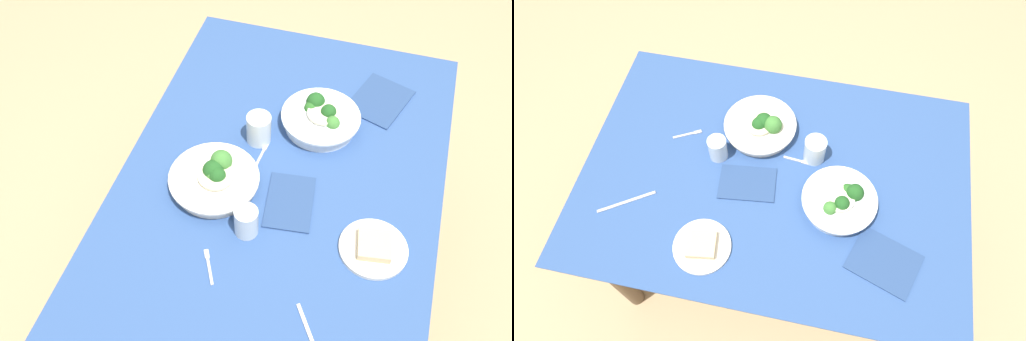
# 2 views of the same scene
# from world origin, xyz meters

# --- Properties ---
(ground_plane) EXTENTS (6.00, 6.00, 0.00)m
(ground_plane) POSITION_xyz_m (0.00, 0.00, 0.00)
(ground_plane) COLOR tan
(dining_table) EXTENTS (1.39, 0.98, 0.75)m
(dining_table) POSITION_xyz_m (0.00, 0.00, 0.64)
(dining_table) COLOR #2D4C84
(dining_table) RESTS_ON ground_plane
(broccoli_bowl_far) EXTENTS (0.26, 0.26, 0.09)m
(broccoli_bowl_far) POSITION_xyz_m (-0.24, 0.07, 0.78)
(broccoli_bowl_far) COLOR white
(broccoli_bowl_far) RESTS_ON dining_table
(broccoli_bowl_near) EXTENTS (0.27, 0.27, 0.10)m
(broccoli_bowl_near) POSITION_xyz_m (0.09, -0.19, 0.78)
(broccoli_bowl_near) COLOR silver
(broccoli_bowl_near) RESTS_ON dining_table
(bread_side_plate) EXTENTS (0.19, 0.19, 0.04)m
(bread_side_plate) POSITION_xyz_m (0.18, 0.31, 0.76)
(bread_side_plate) COLOR silver
(bread_side_plate) RESTS_ON dining_table
(water_glass_center) EXTENTS (0.07, 0.07, 0.10)m
(water_glass_center) POSITION_xyz_m (0.22, -0.05, 0.80)
(water_glass_center) COLOR silver
(water_glass_center) RESTS_ON dining_table
(water_glass_side) EXTENTS (0.08, 0.08, 0.10)m
(water_glass_side) POSITION_xyz_m (-0.13, -0.11, 0.80)
(water_glass_side) COLOR silver
(water_glass_side) RESTS_ON dining_table
(fork_by_far_bowl) EXTENTS (0.10, 0.02, 0.00)m
(fork_by_far_bowl) POSITION_xyz_m (-0.07, -0.08, 0.75)
(fork_by_far_bowl) COLOR #B7B7BC
(fork_by_far_bowl) RESTS_ON dining_table
(fork_by_near_bowl) EXTENTS (0.10, 0.06, 0.00)m
(fork_by_near_bowl) POSITION_xyz_m (0.36, -0.11, 0.75)
(fork_by_near_bowl) COLOR #B7B7BC
(fork_by_near_bowl) RESTS_ON dining_table
(table_knife_left) EXTENTS (0.18, 0.12, 0.00)m
(table_knife_left) POSITION_xyz_m (0.49, 0.21, 0.75)
(table_knife_left) COLOR #B7B7BC
(table_knife_left) RESTS_ON dining_table
(napkin_folded_upper) EXTENTS (0.22, 0.16, 0.01)m
(napkin_folded_upper) POSITION_xyz_m (0.09, 0.05, 0.75)
(napkin_folded_upper) COLOR navy
(napkin_folded_upper) RESTS_ON dining_table
(napkin_folded_lower) EXTENTS (0.26, 0.23, 0.01)m
(napkin_folded_lower) POSITION_xyz_m (-0.41, 0.24, 0.75)
(napkin_folded_lower) COLOR navy
(napkin_folded_lower) RESTS_ON dining_table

